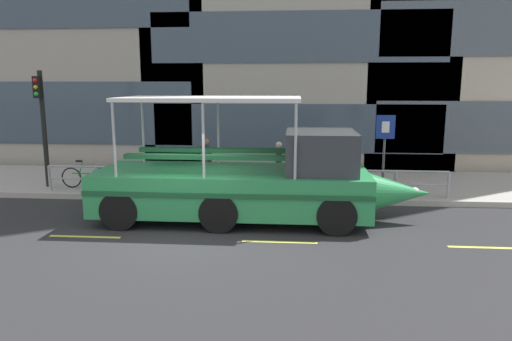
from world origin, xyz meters
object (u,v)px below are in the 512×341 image
(leaned_bicycle, at_px, (86,177))
(pedestrian_near_bow, at_px, (349,164))
(pedestrian_mid_left, at_px, (279,160))
(pedestrian_mid_right, at_px, (206,159))
(duck_tour_boat, at_px, (251,182))
(traffic_light_pole, at_px, (42,117))
(parking_sign, at_px, (385,140))

(leaned_bicycle, xyz_separation_m, pedestrian_near_bow, (8.86, 0.22, 0.55))
(leaned_bicycle, relative_size, pedestrian_near_bow, 1.13)
(pedestrian_near_bow, xyz_separation_m, pedestrian_mid_left, (-2.31, 0.38, 0.03))
(leaned_bicycle, xyz_separation_m, pedestrian_mid_right, (4.11, 0.26, 0.65))
(duck_tour_boat, bearing_deg, pedestrian_near_bow, 44.47)
(traffic_light_pole, relative_size, parking_sign, 1.56)
(duck_tour_boat, bearing_deg, parking_sign, 35.19)
(traffic_light_pole, height_order, pedestrian_mid_right, traffic_light_pole)
(leaned_bicycle, bearing_deg, pedestrian_mid_left, 5.22)
(pedestrian_mid_right, bearing_deg, parking_sign, -0.69)
(leaned_bicycle, relative_size, pedestrian_mid_right, 1.02)
(parking_sign, relative_size, pedestrian_mid_left, 1.59)
(pedestrian_mid_left, bearing_deg, traffic_light_pole, -176.23)
(pedestrian_mid_left, distance_m, pedestrian_mid_right, 2.46)
(traffic_light_pole, bearing_deg, pedestrian_near_bow, 0.83)
(leaned_bicycle, bearing_deg, duck_tour_boat, -24.40)
(pedestrian_near_bow, distance_m, pedestrian_mid_left, 2.34)
(traffic_light_pole, xyz_separation_m, pedestrian_mid_right, (5.54, 0.19, -1.37))
(parking_sign, relative_size, leaned_bicycle, 1.45)
(traffic_light_pole, distance_m, pedestrian_mid_right, 5.71)
(parking_sign, xyz_separation_m, duck_tour_boat, (-4.07, -2.87, -0.83))
(parking_sign, bearing_deg, traffic_light_pole, -179.40)
(leaned_bicycle, bearing_deg, pedestrian_mid_right, 3.67)
(leaned_bicycle, height_order, duck_tour_boat, duck_tour_boat)
(pedestrian_mid_left, bearing_deg, duck_tour_boat, -101.09)
(pedestrian_near_bow, relative_size, pedestrian_mid_right, 0.90)
(parking_sign, xyz_separation_m, pedestrian_mid_right, (-5.87, 0.07, -0.69))
(parking_sign, distance_m, pedestrian_mid_left, 3.54)
(parking_sign, relative_size, pedestrian_mid_right, 1.48)
(duck_tour_boat, height_order, pedestrian_mid_right, duck_tour_boat)
(parking_sign, bearing_deg, pedestrian_mid_right, 179.31)
(pedestrian_near_bow, bearing_deg, traffic_light_pole, -179.17)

